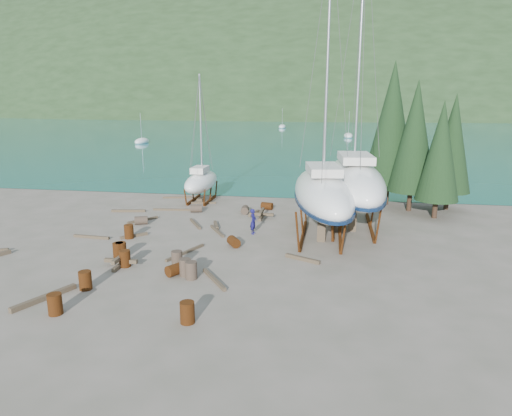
% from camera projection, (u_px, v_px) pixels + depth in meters
% --- Properties ---
extents(ground, '(600.00, 600.00, 0.00)m').
position_uv_depth(ground, '(216.00, 252.00, 26.20)').
color(ground, '#5F5A4B').
rests_on(ground, ground).
extents(bay_water, '(700.00, 700.00, 0.00)m').
position_uv_depth(bay_water, '(324.00, 110.00, 328.30)').
color(bay_water, '#186279').
rests_on(bay_water, ground).
extents(far_hill, '(800.00, 360.00, 110.00)m').
position_uv_depth(far_hill, '(324.00, 110.00, 333.09)').
color(far_hill, black).
rests_on(far_hill, ground).
extents(far_house_left, '(6.60, 5.60, 5.60)m').
position_uv_depth(far_house_left, '(192.00, 110.00, 217.18)').
color(far_house_left, beige).
rests_on(far_house_left, ground).
extents(far_house_center, '(6.60, 5.60, 5.60)m').
position_uv_depth(far_house_center, '(275.00, 110.00, 210.88)').
color(far_house_center, beige).
rests_on(far_house_center, ground).
extents(far_house_right, '(6.60, 5.60, 5.60)m').
position_uv_depth(far_house_right, '(386.00, 111.00, 203.00)').
color(far_house_right, beige).
rests_on(far_house_right, ground).
extents(cypress_near_right, '(3.60, 3.60, 10.00)m').
position_uv_depth(cypress_near_right, '(415.00, 136.00, 34.38)').
color(cypress_near_right, black).
rests_on(cypress_near_right, ground).
extents(cypress_mid_right, '(3.06, 3.06, 8.50)m').
position_uv_depth(cypress_mid_right, '(440.00, 151.00, 32.43)').
color(cypress_mid_right, black).
rests_on(cypress_mid_right, ground).
extents(cypress_back_left, '(4.14, 4.14, 11.50)m').
position_uv_depth(cypress_back_left, '(392.00, 123.00, 36.33)').
color(cypress_back_left, black).
rests_on(cypress_back_left, ground).
extents(cypress_far_right, '(3.24, 3.24, 9.00)m').
position_uv_depth(cypress_far_right, '(452.00, 143.00, 35.00)').
color(cypress_far_right, black).
rests_on(cypress_far_right, ground).
extents(moored_boat_left, '(2.00, 5.00, 6.05)m').
position_uv_depth(moored_boat_left, '(142.00, 141.00, 88.38)').
color(moored_boat_left, white).
rests_on(moored_boat_left, ground).
extents(moored_boat_mid, '(2.00, 5.00, 6.05)m').
position_uv_depth(moored_boat_mid, '(348.00, 136.00, 101.26)').
color(moored_boat_mid, white).
rests_on(moored_boat_mid, ground).
extents(moored_boat_far, '(2.00, 5.00, 6.05)m').
position_uv_depth(moored_boat_far, '(282.00, 127.00, 132.86)').
color(moored_boat_far, white).
rests_on(moored_boat_far, ground).
extents(large_sailboat_near, '(5.08, 11.80, 17.99)m').
position_uv_depth(large_sailboat_near, '(323.00, 193.00, 28.23)').
color(large_sailboat_near, white).
rests_on(large_sailboat_near, ground).
extents(large_sailboat_far, '(4.69, 12.60, 19.49)m').
position_uv_depth(large_sailboat_far, '(354.00, 182.00, 30.33)').
color(large_sailboat_far, white).
rests_on(large_sailboat_far, ground).
extents(small_sailboat_shore, '(2.19, 6.60, 10.51)m').
position_uv_depth(small_sailboat_shore, '(201.00, 181.00, 38.58)').
color(small_sailboat_shore, white).
rests_on(small_sailboat_shore, ground).
extents(worker, '(0.44, 0.63, 1.65)m').
position_uv_depth(worker, '(253.00, 221.00, 29.52)').
color(worker, '#13114D').
rests_on(worker, ground).
extents(drum_0, '(0.58, 0.58, 0.88)m').
position_uv_depth(drum_0, '(118.00, 250.00, 25.08)').
color(drum_0, '#55290E').
rests_on(drum_0, ground).
extents(drum_3, '(0.58, 0.58, 0.88)m').
position_uv_depth(drum_3, '(55.00, 304.00, 18.56)').
color(drum_3, '#55290E').
rests_on(drum_3, ground).
extents(drum_4, '(0.98, 0.75, 0.58)m').
position_uv_depth(drum_4, '(267.00, 206.00, 36.06)').
color(drum_4, '#55290E').
rests_on(drum_4, ground).
extents(drum_5, '(0.58, 0.58, 0.88)m').
position_uv_depth(drum_5, '(191.00, 270.00, 22.19)').
color(drum_5, '#2D2823').
rests_on(drum_5, ground).
extents(drum_6, '(0.96, 1.05, 0.58)m').
position_uv_depth(drum_6, '(234.00, 242.00, 27.09)').
color(drum_6, '#55290E').
rests_on(drum_6, ground).
extents(drum_7, '(0.58, 0.58, 0.88)m').
position_uv_depth(drum_7, '(187.00, 312.00, 17.84)').
color(drum_7, '#55290E').
rests_on(drum_7, ground).
extents(drum_8, '(0.58, 0.58, 0.88)m').
position_uv_depth(drum_8, '(129.00, 232.00, 28.63)').
color(drum_8, '#55290E').
rests_on(drum_8, ground).
extents(drum_9, '(1.00, 0.80, 0.58)m').
position_uv_depth(drum_9, '(196.00, 209.00, 35.22)').
color(drum_9, '#2D2823').
rests_on(drum_9, ground).
extents(drum_10, '(0.58, 0.58, 0.88)m').
position_uv_depth(drum_10, '(125.00, 259.00, 23.82)').
color(drum_10, '#55290E').
rests_on(drum_10, ground).
extents(drum_11, '(0.67, 0.94, 0.58)m').
position_uv_depth(drum_11, '(245.00, 210.00, 34.80)').
color(drum_11, '#2D2823').
rests_on(drum_11, ground).
extents(drum_12, '(0.97, 1.05, 0.58)m').
position_uv_depth(drum_12, '(175.00, 270.00, 22.70)').
color(drum_12, '#55290E').
rests_on(drum_12, ground).
extents(drum_13, '(0.58, 0.58, 0.88)m').
position_uv_depth(drum_13, '(85.00, 280.00, 20.98)').
color(drum_13, '#55290E').
rests_on(drum_13, ground).
extents(drum_14, '(0.58, 0.58, 0.88)m').
position_uv_depth(drum_14, '(121.00, 250.00, 25.15)').
color(drum_14, '#55290E').
rests_on(drum_14, ground).
extents(drum_15, '(1.03, 0.86, 0.58)m').
position_uv_depth(drum_15, '(141.00, 220.00, 31.84)').
color(drum_15, '#2D2823').
rests_on(drum_15, ground).
extents(drum_16, '(0.58, 0.58, 0.88)m').
position_uv_depth(drum_16, '(177.00, 259.00, 23.72)').
color(drum_16, '#2D2823').
rests_on(drum_16, ground).
extents(drum_17, '(0.58, 0.58, 0.88)m').
position_uv_depth(drum_17, '(185.00, 267.00, 22.59)').
color(drum_17, '#2D2823').
rests_on(drum_17, ground).
extents(timber_0, '(2.52, 0.66, 0.14)m').
position_uv_depth(timber_0, '(177.00, 197.00, 40.20)').
color(timber_0, brown).
rests_on(timber_0, ground).
extents(timber_1, '(1.97, 1.12, 0.19)m').
position_uv_depth(timber_1, '(302.00, 259.00, 24.79)').
color(timber_1, brown).
rests_on(timber_1, ground).
extents(timber_2, '(2.61, 0.60, 0.19)m').
position_uv_depth(timber_2, '(128.00, 211.00, 35.33)').
color(timber_2, brown).
rests_on(timber_2, ground).
extents(timber_3, '(1.36, 3.04, 0.15)m').
position_uv_depth(timber_3, '(185.00, 252.00, 25.88)').
color(timber_3, brown).
rests_on(timber_3, ground).
extents(timber_4, '(1.41, 1.37, 0.17)m').
position_uv_depth(timber_4, '(134.00, 236.00, 28.98)').
color(timber_4, brown).
rests_on(timber_4, ground).
extents(timber_5, '(1.73, 2.36, 0.16)m').
position_uv_depth(timber_5, '(214.00, 279.00, 22.02)').
color(timber_5, brown).
rests_on(timber_5, ground).
extents(timber_6, '(0.62, 1.64, 0.19)m').
position_uv_depth(timber_6, '(254.00, 213.00, 34.60)').
color(timber_6, brown).
rests_on(timber_6, ground).
extents(timber_8, '(0.76, 1.73, 0.19)m').
position_uv_depth(timber_8, '(216.00, 225.00, 31.36)').
color(timber_8, brown).
rests_on(timber_8, ground).
extents(timber_9, '(2.35, 0.56, 0.15)m').
position_uv_depth(timber_9, '(202.00, 203.00, 38.10)').
color(timber_9, brown).
rests_on(timber_9, ground).
extents(timber_10, '(1.46, 2.30, 0.16)m').
position_uv_depth(timber_10, '(195.00, 224.00, 31.75)').
color(timber_10, brown).
rests_on(timber_10, ground).
extents(timber_11, '(1.51, 2.36, 0.15)m').
position_uv_depth(timber_11, '(217.00, 231.00, 30.04)').
color(timber_11, brown).
rests_on(timber_11, ground).
extents(timber_12, '(2.47, 0.33, 0.17)m').
position_uv_depth(timber_12, '(91.00, 237.00, 28.73)').
color(timber_12, brown).
rests_on(timber_12, ground).
extents(timber_13, '(0.71, 1.06, 0.22)m').
position_uv_depth(timber_13, '(0.00, 254.00, 25.54)').
color(timber_13, brown).
rests_on(timber_13, ground).
extents(timber_15, '(3.12, 0.45, 0.15)m').
position_uv_depth(timber_15, '(173.00, 210.00, 35.78)').
color(timber_15, brown).
rests_on(timber_15, ground).
extents(timber_16, '(1.45, 2.91, 0.23)m').
position_uv_depth(timber_16, '(44.00, 298.00, 19.93)').
color(timber_16, brown).
rests_on(timber_16, ground).
extents(timber_17, '(1.61, 2.03, 0.16)m').
position_uv_depth(timber_17, '(143.00, 220.00, 32.71)').
color(timber_17, brown).
rests_on(timber_17, ground).
extents(timber_pile_fore, '(1.80, 1.80, 0.60)m').
position_uv_depth(timber_pile_fore, '(121.00, 261.00, 23.89)').
color(timber_pile_fore, brown).
rests_on(timber_pile_fore, ground).
extents(timber_pile_aft, '(1.80, 1.80, 0.60)m').
position_uv_depth(timber_pile_aft, '(261.00, 214.00, 33.44)').
color(timber_pile_aft, brown).
rests_on(timber_pile_aft, ground).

